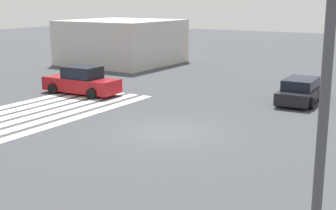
% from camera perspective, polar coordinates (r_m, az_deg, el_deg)
% --- Properties ---
extents(ground_plane, '(127.11, 127.11, 0.00)m').
position_cam_1_polar(ground_plane, '(19.76, 0.00, -3.41)').
color(ground_plane, '#3D3F44').
extents(crosswalk_markings, '(11.86, 5.35, 0.01)m').
position_cam_1_polar(crosswalk_markings, '(24.39, -15.05, -0.72)').
color(crosswalk_markings, silver).
rests_on(crosswalk_markings, ground_plane).
extents(traffic_signal_mast, '(4.13, 4.13, 6.69)m').
position_cam_1_polar(traffic_signal_mast, '(10.03, 12.67, 9.88)').
color(traffic_signal_mast, '#47474C').
rests_on(traffic_signal_mast, ground_plane).
extents(car_0, '(4.44, 2.12, 1.35)m').
position_cam_1_polar(car_0, '(26.41, 15.89, 1.66)').
color(car_0, black).
rests_on(car_0, ground_plane).
extents(car_2, '(2.06, 4.79, 1.66)m').
position_cam_1_polar(car_2, '(28.21, -10.49, 2.83)').
color(car_2, maroon).
rests_on(car_2, ground_plane).
extents(corner_building, '(8.55, 8.55, 3.76)m').
position_cam_1_polar(corner_building, '(41.35, -5.64, 7.67)').
color(corner_building, '#BCB7B2').
rests_on(corner_building, ground_plane).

